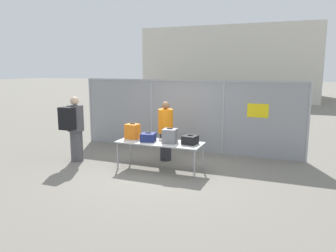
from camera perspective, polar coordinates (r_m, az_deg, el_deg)
ground_plane at (r=8.62m, az=-1.58°, el=-7.57°), size 120.00×120.00×0.00m
fence_section at (r=10.31m, az=3.21°, el=2.08°), size 7.20×0.07×2.25m
inspection_table at (r=8.45m, az=-1.44°, el=-3.09°), size 2.22×0.84×0.73m
suitcase_orange at (r=8.84m, az=-6.21°, el=-0.94°), size 0.36×0.31×0.42m
suitcase_navy at (r=8.51m, az=-3.45°, el=-1.97°), size 0.41×0.41×0.23m
suitcase_grey at (r=8.32m, az=0.32°, el=-1.72°), size 0.38×0.37×0.38m
suitcase_black at (r=8.21m, az=3.87°, el=-2.41°), size 0.38×0.39×0.24m
traveler_hooded at (r=9.47m, az=-16.02°, el=-0.06°), size 0.45×0.70×1.83m
security_worker_near at (r=9.25m, az=-0.41°, el=-0.75°), size 0.42×0.42×1.69m
utility_trailer at (r=11.39m, az=11.92°, el=-1.30°), size 4.34×2.09×0.69m
distant_hangar at (r=30.68m, az=11.75°, el=10.46°), size 13.89×9.92×5.83m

